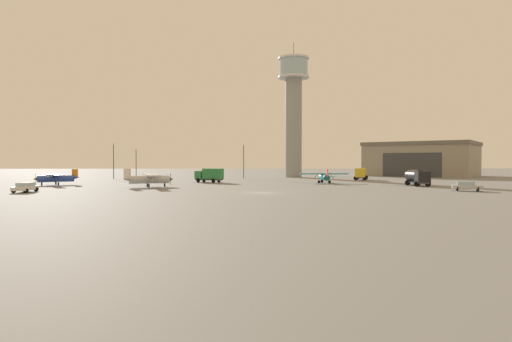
# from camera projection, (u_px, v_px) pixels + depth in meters

# --- Properties ---
(ground_plane) EXTENTS (400.00, 400.00, 0.00)m
(ground_plane) POSITION_uv_depth(u_px,v_px,m) (262.00, 193.00, 60.64)
(ground_plane) COLOR slate
(control_tower) EXTENTS (8.49, 8.49, 36.89)m
(control_tower) POSITION_uv_depth(u_px,v_px,m) (293.00, 105.00, 119.15)
(control_tower) COLOR gray
(control_tower) RESTS_ON ground_plane
(hangar) EXTENTS (37.55, 36.30, 10.02)m
(hangar) POSITION_uv_depth(u_px,v_px,m) (422.00, 159.00, 129.98)
(hangar) COLOR gray
(hangar) RESTS_ON ground_plane
(airplane_silver) EXTENTS (8.40, 10.68, 3.18)m
(airplane_silver) POSITION_uv_depth(u_px,v_px,m) (149.00, 178.00, 73.41)
(airplane_silver) COLOR #B7BABF
(airplane_silver) RESTS_ON ground_plane
(airplane_blue) EXTENTS (7.57, 9.09, 2.94)m
(airplane_blue) POSITION_uv_depth(u_px,v_px,m) (56.00, 178.00, 79.78)
(airplane_blue) COLOR #2847A8
(airplane_blue) RESTS_ON ground_plane
(airplane_teal) EXTENTS (9.72, 7.65, 2.88)m
(airplane_teal) POSITION_uv_depth(u_px,v_px,m) (324.00, 177.00, 86.86)
(airplane_teal) COLOR teal
(airplane_teal) RESTS_ON ground_plane
(truck_fuel_tanker_black) EXTENTS (3.04, 6.09, 2.86)m
(truck_fuel_tanker_black) POSITION_uv_depth(u_px,v_px,m) (417.00, 177.00, 77.31)
(truck_fuel_tanker_black) COLOR #38383D
(truck_fuel_tanker_black) RESTS_ON ground_plane
(truck_fuel_tanker_yellow) EXTENTS (4.40, 6.84, 2.87)m
(truck_fuel_tanker_yellow) POSITION_uv_depth(u_px,v_px,m) (361.00, 173.00, 102.21)
(truck_fuel_tanker_yellow) COLOR #38383D
(truck_fuel_tanker_yellow) RESTS_ON ground_plane
(truck_box_green) EXTENTS (6.12, 4.83, 2.89)m
(truck_box_green) POSITION_uv_depth(u_px,v_px,m) (210.00, 175.00, 89.78)
(truck_box_green) COLOR #38383D
(truck_box_green) RESTS_ON ground_plane
(car_silver) EXTENTS (4.48, 3.22, 1.37)m
(car_silver) POSITION_uv_depth(u_px,v_px,m) (467.00, 186.00, 64.11)
(car_silver) COLOR #B7BABF
(car_silver) RESTS_ON ground_plane
(car_white) EXTENTS (2.39, 4.46, 1.37)m
(car_white) POSITION_uv_depth(u_px,v_px,m) (25.00, 187.00, 61.55)
(car_white) COLOR white
(car_white) RESTS_ON ground_plane
(light_post_west) EXTENTS (0.44, 0.44, 7.72)m
(light_post_west) POSITION_uv_depth(u_px,v_px,m) (136.00, 160.00, 113.20)
(light_post_west) COLOR #38383D
(light_post_west) RESTS_ON ground_plane
(light_post_east) EXTENTS (0.44, 0.44, 8.82)m
(light_post_east) POSITION_uv_depth(u_px,v_px,m) (244.00, 158.00, 111.74)
(light_post_east) COLOR #38383D
(light_post_east) RESTS_ON ground_plane
(light_post_north) EXTENTS (0.44, 0.44, 8.92)m
(light_post_north) POSITION_uv_depth(u_px,v_px,m) (114.00, 158.00, 107.15)
(light_post_north) COLOR #38383D
(light_post_north) RESTS_ON ground_plane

